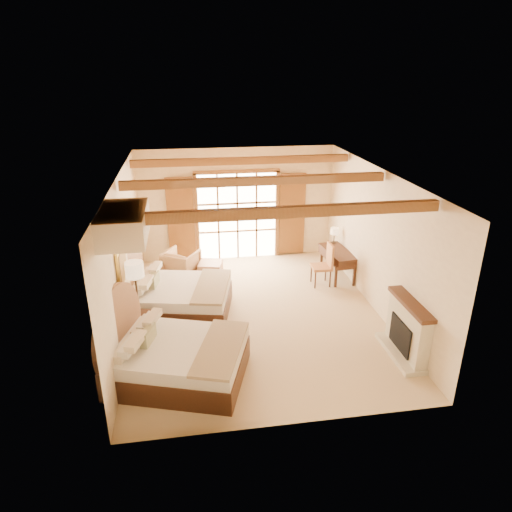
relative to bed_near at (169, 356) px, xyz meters
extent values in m
plane|color=tan|center=(1.89, 2.02, -0.46)|extent=(7.00, 7.00, 0.00)
plane|color=beige|center=(1.89, 5.52, 1.14)|extent=(5.50, 0.00, 5.50)
plane|color=beige|center=(-0.86, 2.02, 1.14)|extent=(0.00, 7.00, 7.00)
plane|color=beige|center=(4.64, 2.02, 1.14)|extent=(0.00, 7.00, 7.00)
plane|color=#B17138|center=(1.89, 2.02, 2.74)|extent=(7.00, 7.00, 0.00)
cube|color=white|center=(1.89, 5.48, 0.79)|extent=(2.20, 0.02, 2.50)
cube|color=brown|center=(0.29, 5.45, 0.79)|extent=(0.75, 0.06, 2.40)
cube|color=brown|center=(3.49, 5.45, 0.79)|extent=(0.75, 0.06, 2.40)
cube|color=beige|center=(4.51, 0.02, 0.09)|extent=(0.25, 1.30, 1.10)
cube|color=black|center=(4.44, 0.02, -0.01)|extent=(0.18, 0.80, 0.60)
cube|color=beige|center=(4.42, 0.02, -0.41)|extent=(0.45, 1.40, 0.10)
cube|color=#442419|center=(4.50, 0.02, 0.66)|extent=(0.30, 1.40, 0.08)
cube|color=#E3C24E|center=(-0.82, 1.27, 1.29)|extent=(0.05, 0.95, 0.75)
cube|color=#B8903A|center=(-0.79, 1.27, 1.29)|extent=(0.02, 0.82, 0.62)
cube|color=beige|center=(-0.51, 0.02, 2.49)|extent=(0.70, 1.40, 0.45)
cube|color=#442419|center=(0.17, 0.00, -0.23)|extent=(2.71, 2.35, 0.45)
cube|color=silver|center=(0.17, 0.00, 0.11)|extent=(2.65, 2.30, 0.25)
cube|color=#9C8460|center=(0.95, 0.00, 0.25)|extent=(1.20, 1.89, 0.06)
cube|color=#999B70|center=(-0.36, 0.00, 0.37)|extent=(0.27, 0.49, 0.27)
cube|color=#442419|center=(0.17, 2.39, -0.24)|extent=(2.56, 2.14, 0.44)
cube|color=silver|center=(0.17, 2.39, 0.10)|extent=(2.51, 2.10, 0.24)
cube|color=#9C8460|center=(0.94, 2.39, 0.24)|extent=(1.02, 1.84, 0.06)
cube|color=#999B70|center=(-0.36, 2.39, 0.36)|extent=(0.23, 0.48, 0.26)
cube|color=#442419|center=(-0.60, 1.28, -0.14)|extent=(0.65, 0.65, 0.63)
cylinder|color=#322419|center=(-0.61, 1.42, -0.44)|extent=(0.24, 0.24, 0.03)
cylinder|color=#322419|center=(-0.61, 1.42, 0.30)|extent=(0.04, 0.04, 1.46)
cylinder|color=#FFE2AF|center=(-0.61, 1.42, 1.10)|extent=(0.36, 0.36, 0.30)
imported|color=#AC7F51|center=(0.24, 4.33, -0.08)|extent=(1.12, 1.13, 0.76)
cube|color=#A0734F|center=(1.01, 4.19, -0.24)|extent=(0.71, 0.71, 0.43)
cube|color=#442419|center=(4.35, 3.73, 0.25)|extent=(0.72, 1.41, 0.05)
cube|color=#442419|center=(4.35, 3.73, 0.13)|extent=(0.70, 1.37, 0.21)
cube|color=#AD6836|center=(3.77, 3.31, 0.03)|extent=(0.50, 0.50, 0.07)
cube|color=#AD6836|center=(3.99, 3.31, 0.36)|extent=(0.07, 0.49, 0.60)
cylinder|color=#322419|center=(4.42, 4.32, 0.29)|extent=(0.13, 0.13, 0.02)
cylinder|color=#322419|center=(4.42, 4.32, 0.44)|extent=(0.03, 0.03, 0.30)
cylinder|color=#FFE2AF|center=(4.42, 4.32, 0.62)|extent=(0.22, 0.22, 0.17)
camera|label=1|loc=(0.47, -6.94, 4.73)|focal=32.00mm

